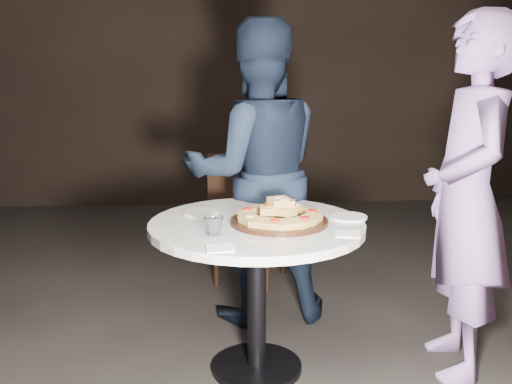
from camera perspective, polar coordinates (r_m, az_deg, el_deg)
floor at (r=2.92m, az=2.51°, el=-17.43°), size 7.00×7.00×0.00m
table at (r=2.68m, az=0.07°, el=-5.87°), size 1.17×1.17×0.75m
serving_board at (r=2.61m, az=2.32°, el=-2.94°), size 0.59×0.59×0.02m
focaccia_pile at (r=2.60m, az=2.36°, el=-2.10°), size 0.39×0.40×0.11m
plate_left at (r=2.80m, az=-5.57°, el=-2.04°), size 0.20×0.20×0.01m
plate_right at (r=2.73m, az=9.23°, el=-2.48°), size 0.20×0.20×0.01m
water_glass at (r=2.43m, az=-4.24°, el=-3.38°), size 0.10×0.10×0.08m
napkin_near at (r=2.26m, az=-3.62°, el=-5.60°), size 0.12×0.12×0.01m
napkin_far at (r=2.47m, az=9.18°, el=-4.16°), size 0.12×0.12×0.01m
chair_far at (r=3.78m, az=-1.05°, el=-1.81°), size 0.56×0.57×0.90m
diner_navy at (r=3.24m, az=0.02°, el=1.85°), size 0.90×0.74×1.71m
diner_teal at (r=2.82m, az=20.32°, el=-0.61°), size 0.48×0.66×1.70m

